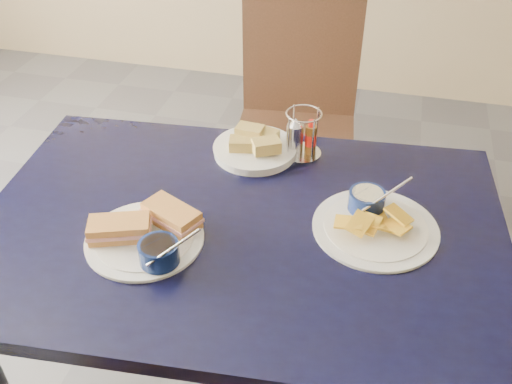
% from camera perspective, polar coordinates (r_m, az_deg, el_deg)
% --- Properties ---
extents(dining_table, '(1.35, 0.96, 0.75)m').
position_cam_1_polar(dining_table, '(1.43, -1.56, -4.97)').
color(dining_table, black).
rests_on(dining_table, ground).
extents(chair_far, '(0.50, 0.48, 0.97)m').
position_cam_1_polar(chair_far, '(2.27, 4.38, 8.34)').
color(chair_far, '#321C10').
rests_on(chair_far, ground).
extents(sandwich_plate, '(0.30, 0.28, 0.12)m').
position_cam_1_polar(sandwich_plate, '(1.35, -10.76, -4.08)').
color(sandwich_plate, white).
rests_on(sandwich_plate, dining_table).
extents(plantain_plate, '(0.30, 0.30, 0.12)m').
position_cam_1_polar(plantain_plate, '(1.40, 11.60, -2.64)').
color(plantain_plate, white).
rests_on(plantain_plate, dining_table).
extents(bread_basket, '(0.23, 0.23, 0.07)m').
position_cam_1_polar(bread_basket, '(1.62, -0.08, 4.54)').
color(bread_basket, white).
rests_on(bread_basket, dining_table).
extents(condiment_caddy, '(0.11, 0.11, 0.14)m').
position_cam_1_polar(condiment_caddy, '(1.61, 4.53, 5.55)').
color(condiment_caddy, silver).
rests_on(condiment_caddy, dining_table).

